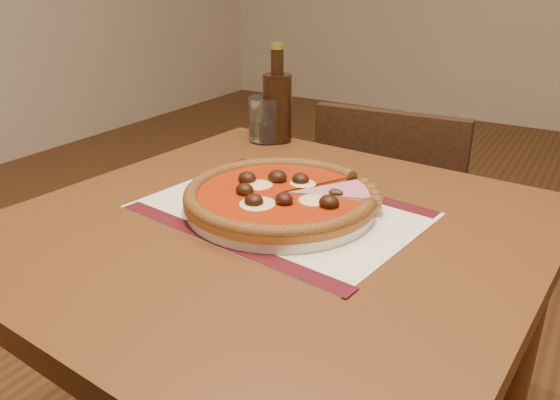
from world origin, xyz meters
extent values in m
cube|color=brown|center=(0.00, 0.00, -0.01)|extent=(5.00, 6.00, 0.02)
cube|color=brown|center=(0.23, -0.77, 0.73)|extent=(0.86, 0.86, 0.04)
cylinder|color=brown|center=(-0.10, -0.40, 0.35)|extent=(0.05, 0.05, 0.71)
cylinder|color=brown|center=(0.60, -0.45, 0.35)|extent=(0.05, 0.05, 0.71)
cube|color=black|center=(0.20, -0.04, 0.39)|extent=(0.40, 0.40, 0.04)
cylinder|color=black|center=(0.35, 0.13, 0.19)|extent=(0.03, 0.03, 0.37)
cylinder|color=black|center=(0.02, 0.12, 0.19)|extent=(0.03, 0.03, 0.37)
cylinder|color=black|center=(0.37, -0.19, 0.19)|extent=(0.03, 0.03, 0.37)
cylinder|color=black|center=(0.04, -0.21, 0.19)|extent=(0.03, 0.03, 0.37)
cube|color=black|center=(0.21, -0.21, 0.61)|extent=(0.38, 0.06, 0.40)
cube|color=beige|center=(0.22, -0.73, 0.75)|extent=(0.48, 0.37, 0.00)
cylinder|color=white|center=(0.22, -0.73, 0.76)|extent=(0.31, 0.31, 0.02)
cylinder|color=#AA6C29|center=(0.22, -0.73, 0.78)|extent=(0.32, 0.32, 0.01)
torus|color=brown|center=(0.22, -0.73, 0.78)|extent=(0.32, 0.32, 0.02)
cylinder|color=#952307|center=(0.22, -0.73, 0.78)|extent=(0.27, 0.27, 0.00)
ellipsoid|color=beige|center=(0.23, -0.69, 0.79)|extent=(0.05, 0.05, 0.01)
ellipsoid|color=beige|center=(0.14, -0.72, 0.79)|extent=(0.05, 0.05, 0.01)
ellipsoid|color=beige|center=(0.21, -0.78, 0.79)|extent=(0.05, 0.05, 0.01)
ellipsoid|color=beige|center=(0.30, -0.74, 0.79)|extent=(0.05, 0.05, 0.01)
ellipsoid|color=black|center=(0.22, -0.67, 0.80)|extent=(0.03, 0.03, 0.02)
ellipsoid|color=black|center=(0.16, -0.66, 0.80)|extent=(0.03, 0.03, 0.02)
ellipsoid|color=black|center=(0.16, -0.73, 0.80)|extent=(0.03, 0.03, 0.02)
ellipsoid|color=black|center=(0.14, -0.79, 0.80)|extent=(0.03, 0.03, 0.02)
ellipsoid|color=black|center=(0.21, -0.79, 0.80)|extent=(0.03, 0.03, 0.02)
ellipsoid|color=black|center=(0.27, -0.80, 0.80)|extent=(0.03, 0.03, 0.02)
ellipsoid|color=black|center=(0.28, -0.74, 0.80)|extent=(0.03, 0.03, 0.02)
ellipsoid|color=#392214|center=(0.27, -0.70, 0.79)|extent=(0.02, 0.02, 0.01)
ellipsoid|color=#392214|center=(0.30, -0.67, 0.79)|extent=(0.02, 0.02, 0.01)
ellipsoid|color=#392214|center=(0.26, -0.69, 0.79)|extent=(0.02, 0.02, 0.01)
cylinder|color=white|center=(-0.02, -0.41, 0.80)|extent=(0.10, 0.10, 0.10)
cylinder|color=black|center=(0.00, -0.40, 0.83)|extent=(0.07, 0.07, 0.15)
cylinder|color=black|center=(0.00, -0.40, 0.93)|extent=(0.03, 0.03, 0.07)
cylinder|color=#9A9C34|center=(0.00, -0.40, 0.97)|extent=(0.03, 0.03, 0.01)
camera|label=1|loc=(0.65, -1.44, 1.12)|focal=35.00mm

